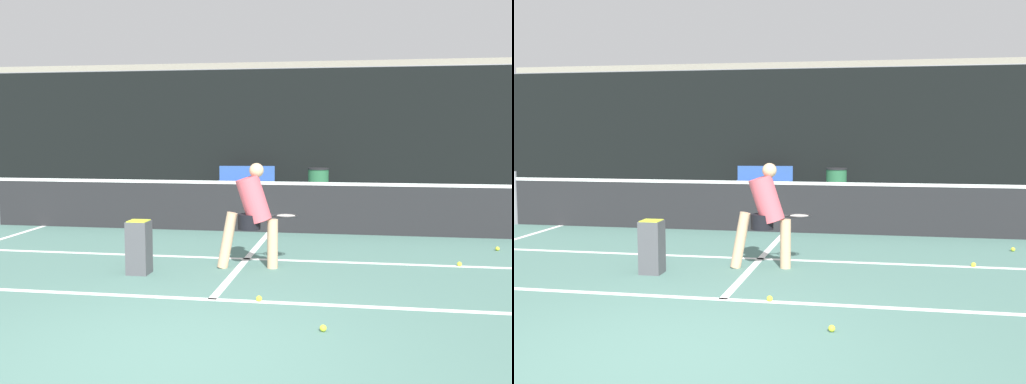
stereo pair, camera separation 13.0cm
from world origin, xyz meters
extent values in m
plane|color=#4C756B|center=(0.00, 0.00, 0.00)|extent=(100.00, 100.00, 0.00)
cube|color=white|center=(0.00, 1.73, 0.00)|extent=(11.00, 0.10, 0.01)
cube|color=white|center=(0.00, 3.89, 0.00)|extent=(8.25, 0.10, 0.01)
cube|color=white|center=(0.00, 3.99, 0.00)|extent=(0.10, 4.53, 0.01)
cube|color=#232326|center=(0.00, 6.25, 0.47)|extent=(11.00, 0.02, 0.95)
cube|color=white|center=(0.00, 6.25, 0.92)|extent=(11.00, 0.03, 0.06)
cube|color=black|center=(0.00, 13.10, 1.84)|extent=(24.00, 0.06, 3.69)
cylinder|color=slate|center=(0.00, 13.10, 3.71)|extent=(24.00, 0.04, 0.04)
cylinder|color=#DBAD84|center=(0.46, 3.37, 0.34)|extent=(0.15, 0.15, 0.67)
cylinder|color=#DBAD84|center=(-0.16, 3.29, 0.39)|extent=(0.30, 0.19, 0.78)
cylinder|color=black|center=(0.14, 3.33, 0.64)|extent=(0.31, 0.31, 0.20)
cylinder|color=#E55966|center=(0.20, 3.34, 0.95)|extent=(0.50, 0.35, 0.70)
sphere|color=#DBAD84|center=(0.24, 3.34, 1.35)|extent=(0.20, 0.20, 0.20)
cylinder|color=#262628|center=(0.30, 3.60, 0.69)|extent=(0.30, 0.07, 0.03)
torus|color=#262628|center=(0.61, 3.64, 0.69)|extent=(0.39, 0.39, 0.02)
cylinder|color=beige|center=(0.61, 3.64, 0.69)|extent=(0.29, 0.29, 0.01)
sphere|color=#D1E033|center=(0.53, 1.74, 0.03)|extent=(0.07, 0.07, 0.07)
sphere|color=#D1E033|center=(1.28, 0.86, 0.03)|extent=(0.07, 0.07, 0.07)
sphere|color=#D1E033|center=(3.79, 5.14, 0.03)|extent=(0.07, 0.07, 0.07)
sphere|color=#D1E033|center=(3.01, 3.90, 0.03)|extent=(0.07, 0.07, 0.07)
cube|color=#4C4C51|center=(-1.23, 2.76, 0.35)|extent=(0.28, 0.28, 0.70)
cube|color=#D1E033|center=(-1.23, 2.76, 0.68)|extent=(0.25, 0.25, 0.06)
cube|color=#2D519E|center=(-1.54, 12.32, 0.44)|extent=(1.64, 0.55, 0.04)
cube|color=#2D519E|center=(-1.56, 12.50, 0.65)|extent=(1.60, 0.23, 0.42)
cube|color=#333338|center=(-2.18, 12.24, 0.22)|extent=(0.06, 0.32, 0.44)
cube|color=#333338|center=(-0.90, 12.40, 0.22)|extent=(0.06, 0.32, 0.44)
cylinder|color=#28603D|center=(0.54, 12.19, 0.40)|extent=(0.57, 0.57, 0.80)
cylinder|color=black|center=(0.54, 12.19, 0.82)|extent=(0.60, 0.60, 0.04)
cube|color=maroon|center=(0.53, 15.95, 0.46)|extent=(1.67, 4.46, 0.91)
cube|color=#1E2328|center=(0.53, 15.72, 1.22)|extent=(1.41, 2.67, 0.61)
cylinder|color=black|center=(1.29, 17.37, 0.30)|extent=(0.18, 0.60, 0.60)
cylinder|color=black|center=(1.29, 14.52, 0.30)|extent=(0.18, 0.60, 0.60)
cylinder|color=brown|center=(6.80, 20.47, 1.61)|extent=(0.28, 0.28, 3.22)
ellipsoid|color=#477F42|center=(6.80, 20.47, 3.57)|extent=(3.54, 3.54, 0.90)
cube|color=gray|center=(0.00, 26.93, 2.67)|extent=(36.00, 2.40, 5.34)
camera|label=1|loc=(1.56, -4.63, 1.88)|focal=42.00mm
camera|label=2|loc=(1.69, -4.60, 1.88)|focal=42.00mm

